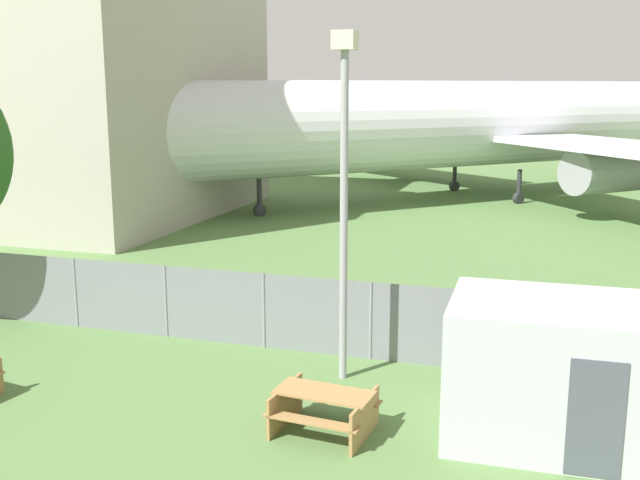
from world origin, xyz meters
name	(u,v)px	position (x,y,z in m)	size (l,w,h in m)	color
perimeter_fence	(264,311)	(0.00, 10.97, 0.89)	(56.07, 0.07, 1.78)	gray
airplane	(468,125)	(1.67, 36.27, 3.96)	(35.47, 35.55, 13.00)	silver
portable_cabin	(557,372)	(6.49, 8.19, 1.22)	(3.70, 2.69, 2.44)	silver
picnic_bench_open_grass	(324,407)	(2.62, 7.21, 0.47)	(1.83, 1.55, 0.76)	#A37A47
light_mast	(344,170)	(2.25, 9.73, 4.36)	(0.44, 0.44, 7.04)	#99999E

